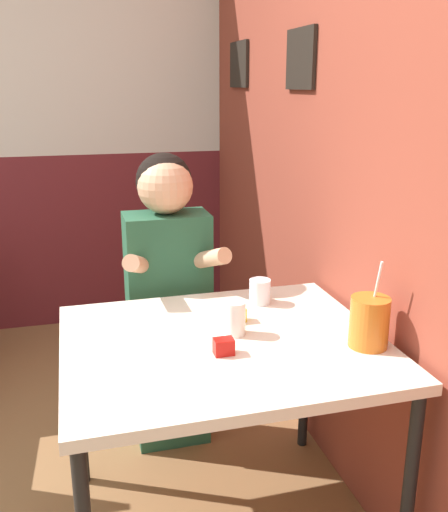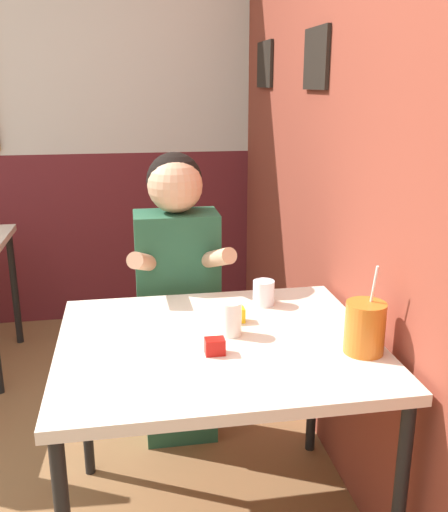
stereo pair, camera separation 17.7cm
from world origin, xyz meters
name	(u,v)px [view 1 (the left image)]	position (x,y,z in m)	size (l,w,h in m)	color
brick_wall_right	(290,122)	(1.36, 1.15, 1.35)	(0.08, 4.31, 2.70)	brown
main_table	(223,358)	(0.80, 0.27, 0.67)	(1.01, 0.86, 0.73)	beige
person_seated	(168,294)	(0.72, 0.87, 0.68)	(0.42, 0.42, 1.26)	#235138
cocktail_pitcher	(369,322)	(1.22, 0.11, 0.81)	(0.12, 0.12, 0.28)	#C6661E
glass_near_pitcher	(260,291)	(1.01, 0.54, 0.78)	(0.08, 0.08, 0.09)	silver
glass_center	(235,318)	(0.85, 0.30, 0.79)	(0.07, 0.07, 0.11)	silver
condiment_ketchup	(224,347)	(0.77, 0.17, 0.76)	(0.06, 0.04, 0.05)	#B7140F
condiment_mustard	(237,314)	(0.88, 0.40, 0.76)	(0.06, 0.04, 0.05)	yellow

